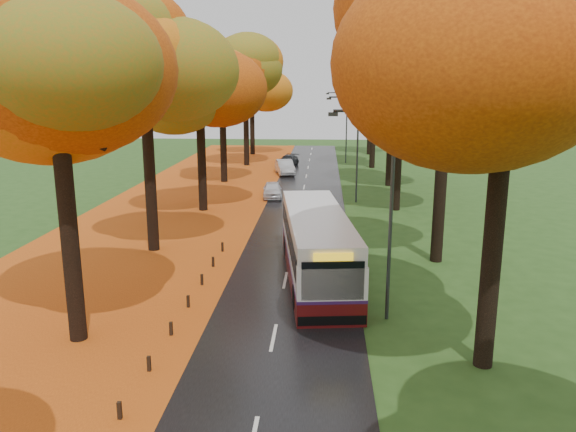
# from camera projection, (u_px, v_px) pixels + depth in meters

# --- Properties ---
(road) EXTENTS (6.50, 90.00, 0.04)m
(road) POSITION_uv_depth(u_px,v_px,m) (298.00, 216.00, 38.42)
(road) COLOR black
(road) RESTS_ON ground
(centre_line) EXTENTS (0.12, 90.00, 0.01)m
(centre_line) POSITION_uv_depth(u_px,v_px,m) (298.00, 216.00, 38.42)
(centre_line) COLOR silver
(centre_line) RESTS_ON road
(leaf_verge) EXTENTS (12.00, 90.00, 0.02)m
(leaf_verge) POSITION_uv_depth(u_px,v_px,m) (169.00, 214.00, 38.99)
(leaf_verge) COLOR #9A380E
(leaf_verge) RESTS_ON ground
(leaf_drift) EXTENTS (0.90, 90.00, 0.01)m
(leaf_drift) POSITION_uv_depth(u_px,v_px,m) (254.00, 215.00, 38.61)
(leaf_drift) COLOR orange
(leaf_drift) RESTS_ON road
(trees_left) EXTENTS (9.20, 74.00, 13.88)m
(trees_left) POSITION_uv_depth(u_px,v_px,m) (196.00, 74.00, 38.69)
(trees_left) COLOR black
(trees_left) RESTS_ON ground
(trees_right) EXTENTS (9.30, 74.20, 13.96)m
(trees_right) POSITION_uv_depth(u_px,v_px,m) (407.00, 71.00, 37.62)
(trees_right) COLOR black
(trees_right) RESTS_ON ground
(bollard_row) EXTENTS (0.11, 23.51, 0.52)m
(bollard_row) POSITION_uv_depth(u_px,v_px,m) (161.00, 345.00, 18.88)
(bollard_row) COLOR black
(bollard_row) RESTS_ON ground
(streetlamp_near) EXTENTS (2.45, 0.18, 8.00)m
(streetlamp_near) POSITION_uv_depth(u_px,v_px,m) (385.00, 199.00, 20.59)
(streetlamp_near) COLOR #333538
(streetlamp_near) RESTS_ON ground
(streetlamp_mid) EXTENTS (2.45, 0.18, 8.00)m
(streetlamp_mid) POSITION_uv_depth(u_px,v_px,m) (354.00, 141.00, 41.96)
(streetlamp_mid) COLOR #333538
(streetlamp_mid) RESTS_ON ground
(streetlamp_far) EXTENTS (2.45, 0.18, 8.00)m
(streetlamp_far) POSITION_uv_depth(u_px,v_px,m) (344.00, 121.00, 63.33)
(streetlamp_far) COLOR #333538
(streetlamp_far) RESTS_ON ground
(bus) EXTENTS (3.96, 11.75, 3.03)m
(bus) POSITION_uv_depth(u_px,v_px,m) (317.00, 244.00, 25.93)
(bus) COLOR #4F0C0D
(bus) RESTS_ON road
(car_white) EXTENTS (1.80, 3.74, 1.23)m
(car_white) POSITION_uv_depth(u_px,v_px,m) (272.00, 190.00, 44.48)
(car_white) COLOR white
(car_white) RESTS_ON road
(car_silver) EXTENTS (2.42, 4.58, 1.43)m
(car_silver) POSITION_uv_depth(u_px,v_px,m) (285.00, 167.00, 55.98)
(car_silver) COLOR #ADB0B5
(car_silver) RESTS_ON road
(car_dark) EXTENTS (2.56, 4.38, 1.19)m
(car_dark) POSITION_uv_depth(u_px,v_px,m) (288.00, 161.00, 61.36)
(car_dark) COLOR black
(car_dark) RESTS_ON road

